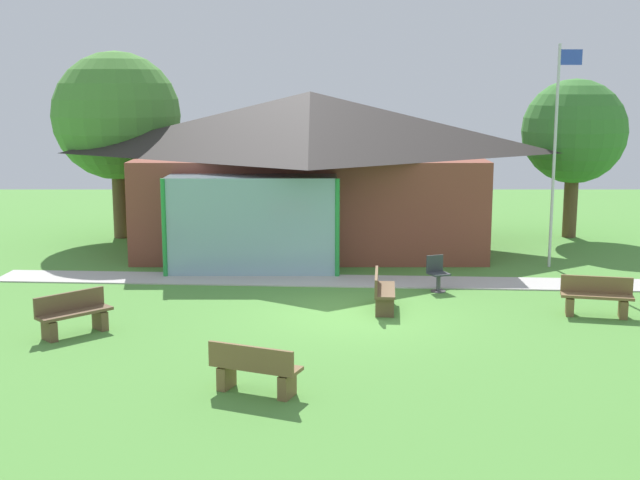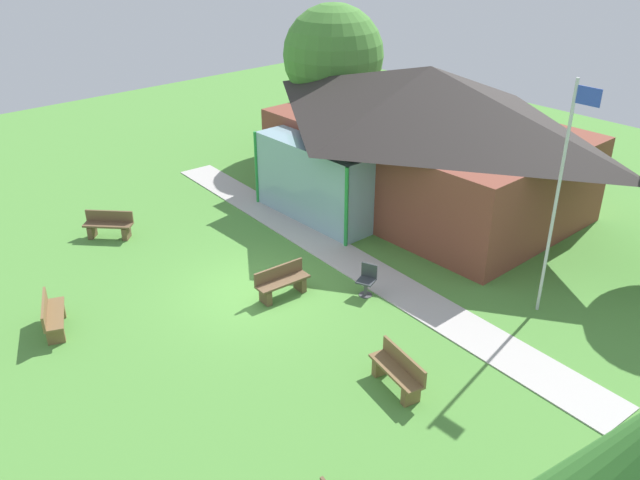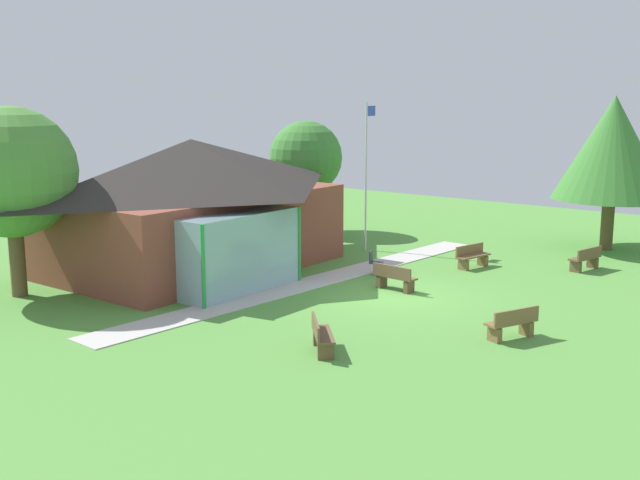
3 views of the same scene
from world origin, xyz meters
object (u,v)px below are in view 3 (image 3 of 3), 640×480
Objects in this scene: bench_lawn_far_right at (586,259)px; patio_chair_lawn_spare at (375,263)px; bench_mid_left at (321,336)px; tree_behind_pavilion_right at (306,158)px; pavilion at (194,202)px; bench_rear_near_path at (394,278)px; bench_front_center at (512,324)px; bench_mid_right at (472,257)px; tree_far_east at (613,148)px; tree_behind_pavilion_left at (11,173)px; flagpole at (367,170)px.

bench_lawn_far_right is 7.73m from patio_chair_lawn_spare.
bench_mid_left is 17.31m from tree_behind_pavilion_right.
pavilion is 7.84× the size of bench_mid_left.
pavilion reaches higher than bench_rear_near_path.
bench_front_center is 1.12× the size of bench_mid_left.
bench_mid_right is 7.97m from tree_far_east.
patio_chair_lawn_spare reaches higher than bench_rear_near_path.
patio_chair_lawn_spare is at bearing 144.71° from bench_rear_near_path.
bench_rear_near_path is at bearing 163.61° from tree_far_east.
tree_behind_pavilion_left is (-7.85, 9.02, 3.50)m from bench_rear_near_path.
patio_chair_lawn_spare is at bearing 145.49° from bench_lawn_far_right.
bench_mid_right is at bearing 156.81° from tree_far_east.
bench_rear_near_path is at bearing 162.24° from bench_lawn_far_right.
flagpole reaches higher than bench_mid_left.
bench_lawn_far_right is 0.25× the size of tree_far_east.
bench_lawn_far_right is 0.31× the size of tree_behind_pavilion_right.
pavilion reaches higher than bench_front_center.
pavilion is at bearing 156.16° from flagpole.
tree_behind_pavilion_right is at bearing 80.10° from bench_front_center.
tree_behind_pavilion_left is (-14.56, 12.93, 3.50)m from bench_lawn_far_right.
flagpole is 3.83× the size of bench_mid_right.
bench_rear_near_path is 6.57m from bench_mid_left.
tree_behind_pavilion_left is at bearing -125.56° from bench_mid_left.
bench_lawn_far_right is 4.05m from bench_mid_right.
tree_far_east is at bearing 131.27° from patio_chair_lawn_spare.
pavilion is 7.11× the size of bench_rear_near_path.
pavilion reaches higher than patio_chair_lawn_spare.
bench_lawn_far_right and bench_mid_right have the same top height.
flagpole is at bearing 114.50° from bench_lawn_far_right.
pavilion is 7.01× the size of bench_front_center.
pavilion is 6.84m from patio_chair_lawn_spare.
bench_lawn_far_right is 19.79m from tree_behind_pavilion_left.
flagpole is 4.30× the size of bench_mid_left.
flagpole reaches higher than pavilion.
bench_front_center is 14.12m from tree_far_east.
tree_behind_pavilion_left reaches higher than bench_front_center.
tree_behind_pavilion_left reaches higher than bench_rear_near_path.
flagpole is at bearing -111.73° from tree_behind_pavilion_right.
pavilion is 1.82× the size of flagpole.
bench_mid_right is 0.25× the size of tree_far_east.
tree_behind_pavilion_left reaches higher than bench_lawn_far_right.
pavilion is 8.71m from tree_behind_pavilion_right.
tree_far_east reaches higher than pavilion.
bench_front_center is 1.00× the size of bench_lawn_far_right.
pavilion is at bearing 139.15° from bench_lawn_far_right.
bench_front_center is 0.26× the size of tree_behind_pavilion_left.
flagpole is at bearing -81.51° from bench_mid_right.
bench_mid_left is (-4.56, -9.31, -2.04)m from pavilion.
tree_behind_pavilion_right reaches higher than bench_mid_left.
tree_behind_pavilion_right is at bearing 68.27° from flagpole.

